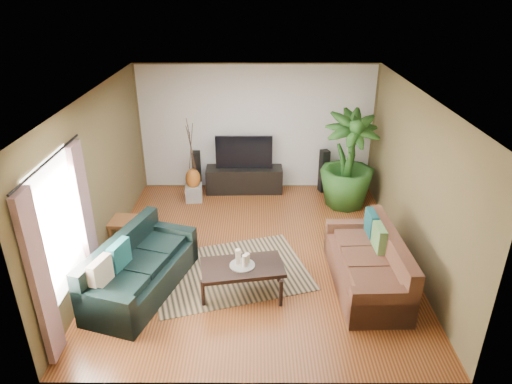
{
  "coord_description": "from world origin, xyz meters",
  "views": [
    {
      "loc": [
        0.01,
        -6.57,
        4.23
      ],
      "look_at": [
        0.0,
        0.2,
        1.05
      ],
      "focal_mm": 32.0,
      "sensor_mm": 36.0,
      "label": 1
    }
  ],
  "objects_px": {
    "coffee_table": "(242,279)",
    "side_table": "(126,232)",
    "television": "(244,152)",
    "sofa_left": "(141,266)",
    "sofa_right": "(367,261)",
    "speaker_right": "(324,171)",
    "potted_plant": "(348,160)",
    "vase": "(193,179)",
    "pedestal": "(194,193)",
    "speaker_left": "(197,172)",
    "tv_stand": "(244,179)"
  },
  "relations": [
    {
      "from": "potted_plant",
      "to": "speaker_right",
      "type": "bearing_deg",
      "value": 118.79
    },
    {
      "from": "pedestal",
      "to": "sofa_left",
      "type": "bearing_deg",
      "value": -96.94
    },
    {
      "from": "sofa_right",
      "to": "speaker_right",
      "type": "height_order",
      "value": "speaker_right"
    },
    {
      "from": "television",
      "to": "speaker_left",
      "type": "height_order",
      "value": "television"
    },
    {
      "from": "speaker_right",
      "to": "potted_plant",
      "type": "height_order",
      "value": "potted_plant"
    },
    {
      "from": "coffee_table",
      "to": "speaker_right",
      "type": "distance_m",
      "value": 3.96
    },
    {
      "from": "coffee_table",
      "to": "pedestal",
      "type": "bearing_deg",
      "value": 99.9
    },
    {
      "from": "speaker_left",
      "to": "speaker_right",
      "type": "height_order",
      "value": "speaker_right"
    },
    {
      "from": "television",
      "to": "speaker_right",
      "type": "bearing_deg",
      "value": 0.0
    },
    {
      "from": "speaker_left",
      "to": "sofa_right",
      "type": "bearing_deg",
      "value": -48.08
    },
    {
      "from": "potted_plant",
      "to": "side_table",
      "type": "relative_size",
      "value": 3.89
    },
    {
      "from": "side_table",
      "to": "potted_plant",
      "type": "bearing_deg",
      "value": 21.26
    },
    {
      "from": "speaker_right",
      "to": "pedestal",
      "type": "xyz_separation_m",
      "value": [
        -2.76,
        -0.47,
        -0.3
      ]
    },
    {
      "from": "speaker_left",
      "to": "side_table",
      "type": "distance_m",
      "value": 2.46
    },
    {
      "from": "sofa_left",
      "to": "side_table",
      "type": "relative_size",
      "value": 4.03
    },
    {
      "from": "pedestal",
      "to": "vase",
      "type": "bearing_deg",
      "value": 0.0
    },
    {
      "from": "television",
      "to": "sofa_left",
      "type": "bearing_deg",
      "value": -111.92
    },
    {
      "from": "potted_plant",
      "to": "vase",
      "type": "height_order",
      "value": "potted_plant"
    },
    {
      "from": "speaker_right",
      "to": "television",
      "type": "bearing_deg",
      "value": 161.66
    },
    {
      "from": "tv_stand",
      "to": "speaker_right",
      "type": "relative_size",
      "value": 1.74
    },
    {
      "from": "television",
      "to": "vase",
      "type": "distance_m",
      "value": 1.21
    },
    {
      "from": "television",
      "to": "side_table",
      "type": "distance_m",
      "value": 3.07
    },
    {
      "from": "sofa_left",
      "to": "speaker_right",
      "type": "xyz_separation_m",
      "value": [
        3.13,
        3.51,
        0.05
      ]
    },
    {
      "from": "side_table",
      "to": "pedestal",
      "type": "bearing_deg",
      "value": 61.99
    },
    {
      "from": "sofa_left",
      "to": "potted_plant",
      "type": "xyz_separation_m",
      "value": [
        3.49,
        2.85,
        0.55
      ]
    },
    {
      "from": "sofa_left",
      "to": "vase",
      "type": "distance_m",
      "value": 3.07
    },
    {
      "from": "television",
      "to": "speaker_left",
      "type": "bearing_deg",
      "value": 180.0
    },
    {
      "from": "television",
      "to": "speaker_left",
      "type": "distance_m",
      "value": 1.12
    },
    {
      "from": "television",
      "to": "speaker_right",
      "type": "height_order",
      "value": "television"
    },
    {
      "from": "coffee_table",
      "to": "side_table",
      "type": "xyz_separation_m",
      "value": [
        -2.05,
        1.34,
        0.01
      ]
    },
    {
      "from": "tv_stand",
      "to": "side_table",
      "type": "bearing_deg",
      "value": -132.78
    },
    {
      "from": "sofa_right",
      "to": "television",
      "type": "relative_size",
      "value": 1.66
    },
    {
      "from": "sofa_right",
      "to": "potted_plant",
      "type": "xyz_separation_m",
      "value": [
        0.18,
        2.72,
        0.55
      ]
    },
    {
      "from": "sofa_left",
      "to": "television",
      "type": "xyz_separation_m",
      "value": [
        1.41,
        3.51,
        0.48
      ]
    },
    {
      "from": "vase",
      "to": "sofa_right",
      "type": "bearing_deg",
      "value": -44.7
    },
    {
      "from": "speaker_right",
      "to": "side_table",
      "type": "bearing_deg",
      "value": -167.1
    },
    {
      "from": "speaker_left",
      "to": "pedestal",
      "type": "distance_m",
      "value": 0.55
    },
    {
      "from": "sofa_right",
      "to": "television",
      "type": "xyz_separation_m",
      "value": [
        -1.9,
        3.38,
        0.48
      ]
    },
    {
      "from": "potted_plant",
      "to": "speaker_left",
      "type": "bearing_deg",
      "value": 167.92
    },
    {
      "from": "sofa_right",
      "to": "potted_plant",
      "type": "height_order",
      "value": "potted_plant"
    },
    {
      "from": "tv_stand",
      "to": "television",
      "type": "bearing_deg",
      "value": 178.73
    },
    {
      "from": "side_table",
      "to": "sofa_left",
      "type": "bearing_deg",
      "value": -65.46
    },
    {
      "from": "potted_plant",
      "to": "pedestal",
      "type": "distance_m",
      "value": 3.23
    },
    {
      "from": "coffee_table",
      "to": "side_table",
      "type": "bearing_deg",
      "value": 137.26
    },
    {
      "from": "speaker_left",
      "to": "potted_plant",
      "type": "bearing_deg",
      "value": -11.03
    },
    {
      "from": "sofa_left",
      "to": "television",
      "type": "height_order",
      "value": "television"
    },
    {
      "from": "television",
      "to": "sofa_right",
      "type": "bearing_deg",
      "value": -60.63
    },
    {
      "from": "television",
      "to": "pedestal",
      "type": "bearing_deg",
      "value": -155.89
    },
    {
      "from": "potted_plant",
      "to": "vase",
      "type": "distance_m",
      "value": 3.17
    },
    {
      "from": "pedestal",
      "to": "sofa_right",
      "type": "bearing_deg",
      "value": -44.7
    }
  ]
}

